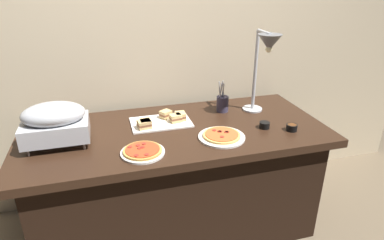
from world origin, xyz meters
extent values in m
plane|color=brown|center=(0.00, 0.00, 0.00)|extent=(8.00, 8.00, 0.00)
cube|color=#C6B593|center=(0.00, 0.50, 1.20)|extent=(4.40, 0.04, 2.40)
cube|color=black|center=(0.00, 0.00, 0.73)|extent=(1.90, 0.84, 0.05)
cube|color=black|center=(0.00, 0.00, 0.35)|extent=(1.75, 0.74, 0.71)
cylinder|color=#B7BABF|center=(-0.83, -0.11, 0.78)|extent=(0.01, 0.01, 0.04)
cylinder|color=#B7BABF|center=(-0.55, -0.11, 0.78)|extent=(0.01, 0.01, 0.04)
cylinder|color=#B7BABF|center=(-0.83, 0.08, 0.78)|extent=(0.01, 0.01, 0.04)
cylinder|color=#B7BABF|center=(-0.55, 0.08, 0.78)|extent=(0.01, 0.01, 0.04)
cube|color=#B7BABF|center=(-0.69, -0.02, 0.85)|extent=(0.36, 0.25, 0.11)
ellipsoid|color=#B7BABF|center=(-0.69, -0.02, 0.95)|extent=(0.34, 0.23, 0.13)
cylinder|color=#B7BABF|center=(0.61, 0.17, 0.77)|extent=(0.14, 0.14, 0.01)
cylinder|color=#B7BABF|center=(0.61, 0.17, 1.05)|extent=(0.02, 0.02, 0.55)
cylinder|color=#B7BABF|center=(0.61, 0.09, 1.32)|extent=(0.02, 0.16, 0.02)
cone|color=#595B60|center=(0.61, 0.01, 1.27)|extent=(0.15, 0.15, 0.10)
sphere|color=#F9EAB2|center=(0.61, 0.01, 1.23)|extent=(0.04, 0.04, 0.04)
cylinder|color=white|center=(0.24, -0.19, 0.77)|extent=(0.28, 0.28, 0.01)
cylinder|color=#DBA856|center=(0.24, -0.19, 0.78)|extent=(0.22, 0.22, 0.01)
cylinder|color=#C65628|center=(0.24, -0.19, 0.79)|extent=(0.20, 0.20, 0.00)
cylinder|color=maroon|center=(0.21, -0.14, 0.79)|extent=(0.02, 0.02, 0.00)
cylinder|color=maroon|center=(0.23, -0.16, 0.79)|extent=(0.02, 0.02, 0.00)
cylinder|color=maroon|center=(0.22, -0.23, 0.79)|extent=(0.02, 0.02, 0.00)
cylinder|color=maroon|center=(0.28, -0.18, 0.79)|extent=(0.02, 0.02, 0.00)
cylinder|color=maroon|center=(0.27, -0.18, 0.79)|extent=(0.02, 0.02, 0.00)
cylinder|color=maroon|center=(0.24, -0.16, 0.79)|extent=(0.02, 0.02, 0.00)
cylinder|color=white|center=(-0.24, -0.25, 0.77)|extent=(0.24, 0.24, 0.01)
cylinder|color=#C68E42|center=(-0.24, -0.25, 0.78)|extent=(0.21, 0.21, 0.01)
cylinder|color=#AD3D1E|center=(-0.24, -0.25, 0.79)|extent=(0.19, 0.19, 0.00)
cylinder|color=maroon|center=(-0.25, -0.24, 0.79)|extent=(0.02, 0.02, 0.00)
cylinder|color=maroon|center=(-0.26, -0.21, 0.79)|extent=(0.02, 0.02, 0.00)
cylinder|color=maroon|center=(-0.30, -0.21, 0.79)|extent=(0.02, 0.02, 0.00)
cylinder|color=maroon|center=(-0.24, -0.23, 0.79)|extent=(0.02, 0.02, 0.00)
cylinder|color=maroon|center=(-0.22, -0.20, 0.79)|extent=(0.02, 0.02, 0.00)
cylinder|color=maroon|center=(-0.23, -0.32, 0.79)|extent=(0.02, 0.02, 0.00)
cylinder|color=maroon|center=(-0.28, -0.31, 0.79)|extent=(0.02, 0.02, 0.00)
cube|color=white|center=(-0.07, 0.12, 0.77)|extent=(0.39, 0.25, 0.01)
cube|color=tan|center=(0.06, 0.12, 0.78)|extent=(0.07, 0.08, 0.02)
cube|color=brown|center=(0.06, 0.12, 0.80)|extent=(0.07, 0.08, 0.01)
cube|color=tan|center=(0.06, 0.12, 0.81)|extent=(0.07, 0.08, 0.02)
cube|color=tan|center=(-0.18, 0.06, 0.78)|extent=(0.07, 0.08, 0.02)
cube|color=brown|center=(-0.18, 0.06, 0.80)|extent=(0.07, 0.08, 0.01)
cube|color=tan|center=(-0.18, 0.06, 0.81)|extent=(0.07, 0.08, 0.02)
cube|color=tan|center=(0.02, 0.09, 0.78)|extent=(0.08, 0.07, 0.02)
cube|color=brown|center=(0.02, 0.09, 0.80)|extent=(0.08, 0.07, 0.01)
cube|color=tan|center=(0.02, 0.09, 0.81)|extent=(0.08, 0.07, 0.02)
cube|color=tan|center=(-0.03, 0.17, 0.78)|extent=(0.09, 0.09, 0.02)
cube|color=brown|center=(-0.03, 0.17, 0.80)|extent=(0.09, 0.09, 0.01)
cube|color=tan|center=(-0.03, 0.17, 0.81)|extent=(0.09, 0.09, 0.02)
cube|color=tan|center=(-0.19, 0.05, 0.78)|extent=(0.09, 0.08, 0.02)
cube|color=brown|center=(-0.19, 0.05, 0.80)|extent=(0.09, 0.08, 0.01)
cube|color=tan|center=(-0.19, 0.05, 0.81)|extent=(0.09, 0.08, 0.02)
cylinder|color=black|center=(0.69, -0.21, 0.78)|extent=(0.07, 0.07, 0.04)
cylinder|color=#562D14|center=(0.69, -0.21, 0.80)|extent=(0.06, 0.06, 0.01)
cylinder|color=black|center=(0.55, -0.13, 0.78)|extent=(0.07, 0.07, 0.04)
cylinder|color=maroon|center=(0.55, -0.13, 0.80)|extent=(0.05, 0.05, 0.01)
cylinder|color=#383347|center=(0.39, 0.20, 0.82)|extent=(0.08, 0.08, 0.11)
cylinder|color=#B7BABF|center=(0.37, 0.19, 0.88)|extent=(0.02, 0.02, 0.18)
cylinder|color=#B7BABF|center=(0.37, 0.20, 0.89)|extent=(0.03, 0.03, 0.19)
cylinder|color=#B7BABF|center=(0.37, 0.20, 0.89)|extent=(0.03, 0.04, 0.20)
cylinder|color=#B7BABF|center=(0.39, 0.20, 0.88)|extent=(0.02, 0.01, 0.17)
cylinder|color=#B7BABF|center=(0.39, 0.20, 0.88)|extent=(0.01, 0.05, 0.18)
camera|label=1|loc=(-0.41, -1.84, 1.66)|focal=30.97mm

